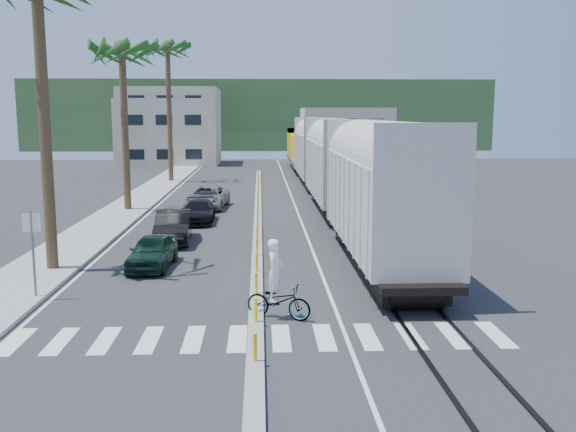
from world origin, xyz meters
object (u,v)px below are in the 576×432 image
Objects in this scene: car_lead at (152,252)px; car_second at (173,227)px; cyclist at (278,294)px; street_sign at (32,242)px.

car_second reaches higher than car_lead.
car_lead is 5.26m from car_second.
cyclist is (4.71, -11.93, 0.00)m from car_second.
street_sign is 0.75× the size of car_lead.
car_second is at bearing 71.41° from street_sign.
cyclist is at bearing -71.98° from car_second.
cyclist is (7.96, -2.25, -1.21)m from street_sign.
cyclist is (4.84, -6.68, 0.10)m from car_lead.
street_sign is 8.36m from cyclist.
street_sign reaches higher than cyclist.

